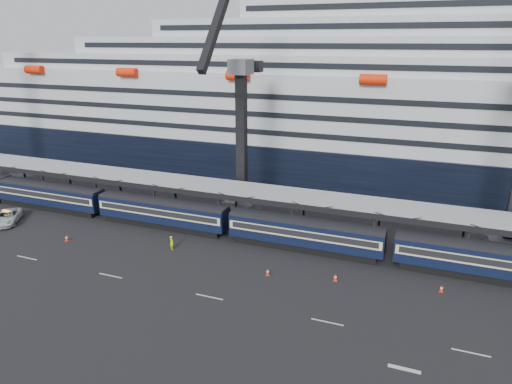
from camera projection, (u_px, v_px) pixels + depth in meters
ground at (356, 304)px, 44.45m from camera, size 260.00×260.00×0.00m
lane_markings at (447, 357)px, 37.04m from camera, size 111.00×4.27×0.02m
train at (332, 237)px, 54.18m from camera, size 133.05×3.00×4.05m
canopy at (378, 207)px, 55.17m from camera, size 130.00×6.25×5.53m
cruise_ship at (397, 111)px, 81.60m from camera, size 214.09×28.84×34.00m
crane_dark_near at (240, 134)px, 63.91m from camera, size 4.50×17.75×35.08m
pickup_truck at (7, 217)px, 63.87m from camera, size 5.71×6.71×1.71m
worker at (172, 243)px, 55.71m from camera, size 0.78×0.72×1.79m
traffic_cone_a at (11, 215)px, 66.04m from camera, size 0.34×0.34×0.69m
traffic_cone_b at (67, 238)px, 58.23m from camera, size 0.43×0.43×0.86m
traffic_cone_c at (268, 272)px, 49.75m from camera, size 0.41×0.41×0.82m
traffic_cone_d at (335, 277)px, 48.59m from camera, size 0.42×0.42×0.85m
traffic_cone_e at (441, 288)px, 46.48m from camera, size 0.39×0.39×0.79m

